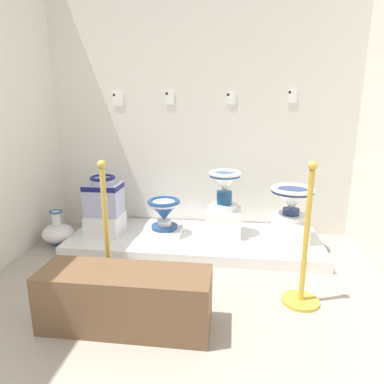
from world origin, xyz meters
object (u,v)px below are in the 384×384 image
(plinth_block_squat_floral, at_px, (164,231))
(decorative_vase_corner, at_px, (58,232))
(info_placard_second, at_px, (169,98))
(museum_bench, at_px, (126,299))
(plinth_block_slender_white, at_px, (224,222))
(antique_toilet_rightmost, at_px, (292,199))
(stanchion_post_near_right, at_px, (304,265))
(antique_toilet_slender_white, at_px, (225,185))
(info_placard_first, at_px, (118,99))
(info_placard_third, at_px, (231,98))
(plinth_block_central_ornate, at_px, (106,224))
(antique_toilet_squat_floral, at_px, (164,211))
(antique_toilet_central_ornate, at_px, (104,195))
(stanchion_post_near_left, at_px, (108,259))
(plinth_block_rightmost, at_px, (290,229))
(info_placard_fourth, at_px, (292,96))

(plinth_block_squat_floral, xyz_separation_m, decorative_vase_corner, (-1.11, -0.16, -0.00))
(info_placard_second, distance_m, museum_bench, 2.27)
(plinth_block_slender_white, height_order, antique_toilet_rightmost, antique_toilet_rightmost)
(stanchion_post_near_right, bearing_deg, antique_toilet_rightmost, 86.91)
(antique_toilet_slender_white, xyz_separation_m, info_placard_first, (-1.22, 0.40, 0.85))
(info_placard_third, height_order, museum_bench, info_placard_third)
(antique_toilet_rightmost, relative_size, stanchion_post_near_right, 0.40)
(plinth_block_squat_floral, xyz_separation_m, antique_toilet_rightmost, (1.28, 0.02, 0.40))
(plinth_block_central_ornate, bearing_deg, antique_toilet_rightmost, 1.94)
(info_placard_second, bearing_deg, stanchion_post_near_right, -48.75)
(info_placard_first, bearing_deg, antique_toilet_slender_white, -17.99)
(antique_toilet_squat_floral, xyz_separation_m, museum_bench, (0.02, -1.37, -0.17))
(antique_toilet_central_ornate, xyz_separation_m, stanchion_post_near_right, (1.86, -0.90, -0.23))
(plinth_block_central_ornate, distance_m, antique_toilet_squat_floral, 0.64)
(plinth_block_slender_white, distance_m, museum_bench, 1.57)
(decorative_vase_corner, height_order, stanchion_post_near_right, stanchion_post_near_right)
(plinth_block_squat_floral, relative_size, info_placard_third, 2.95)
(plinth_block_slender_white, xyz_separation_m, stanchion_post_near_left, (-0.84, -1.10, 0.06))
(antique_toilet_squat_floral, height_order, info_placard_first, info_placard_first)
(info_placard_third, bearing_deg, info_placard_first, 180.00)
(antique_toilet_rightmost, bearing_deg, museum_bench, -132.21)
(info_placard_third, height_order, decorative_vase_corner, info_placard_third)
(antique_toilet_slender_white, bearing_deg, antique_toilet_rightmost, -5.62)
(info_placard_third, height_order, stanchion_post_near_left, info_placard_third)
(antique_toilet_central_ornate, height_order, info_placard_first, info_placard_first)
(museum_bench, bearing_deg, stanchion_post_near_left, 124.84)
(info_placard_second, xyz_separation_m, stanchion_post_near_right, (1.25, -1.42, -1.21))
(plinth_block_central_ornate, height_order, stanchion_post_near_right, stanchion_post_near_right)
(plinth_block_central_ornate, relative_size, antique_toilet_rightmost, 0.84)
(museum_bench, bearing_deg, plinth_block_squat_floral, 91.02)
(decorative_vase_corner, bearing_deg, antique_toilet_central_ornate, 12.77)
(plinth_block_slender_white, distance_m, stanchion_post_near_left, 1.39)
(museum_bench, bearing_deg, plinth_block_rightmost, 47.79)
(plinth_block_squat_floral, distance_m, plinth_block_slender_white, 0.63)
(plinth_block_squat_floral, distance_m, info_placard_second, 1.45)
(stanchion_post_near_left, relative_size, stanchion_post_near_right, 0.99)
(plinth_block_squat_floral, bearing_deg, stanchion_post_near_left, -102.29)
(antique_toilet_central_ornate, distance_m, plinth_block_slender_white, 1.28)
(antique_toilet_squat_floral, distance_m, info_placard_third, 1.39)
(info_placard_first, bearing_deg, plinth_block_rightmost, -13.75)
(plinth_block_central_ornate, bearing_deg, antique_toilet_squat_floral, 4.45)
(info_placard_fourth, height_order, museum_bench, info_placard_fourth)
(decorative_vase_corner, bearing_deg, plinth_block_rightmost, 4.18)
(info_placard_third, xyz_separation_m, museum_bench, (-0.63, -1.85, -1.31))
(plinth_block_rightmost, bearing_deg, info_placard_first, 166.25)
(plinth_block_central_ornate, height_order, antique_toilet_squat_floral, antique_toilet_squat_floral)
(antique_toilet_rightmost, distance_m, stanchion_post_near_left, 1.84)
(antique_toilet_squat_floral, relative_size, info_placard_fourth, 2.45)
(antique_toilet_squat_floral, distance_m, stanchion_post_near_left, 1.05)
(antique_toilet_central_ornate, height_order, stanchion_post_near_right, stanchion_post_near_right)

